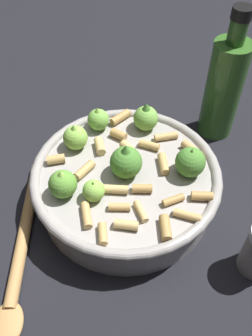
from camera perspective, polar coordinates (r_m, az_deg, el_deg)
ground_plane at (r=0.53m, az=0.00°, el=-4.68°), size 2.40×2.40×0.00m
cooking_pan at (r=0.50m, az=-0.03°, el=-1.98°), size 0.25×0.25×0.11m
olive_oil_bottle at (r=0.59m, az=15.04°, el=12.12°), size 0.06×0.06×0.21m
wooden_spoon at (r=0.49m, az=-16.15°, el=-12.58°), size 0.16×0.23×0.02m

